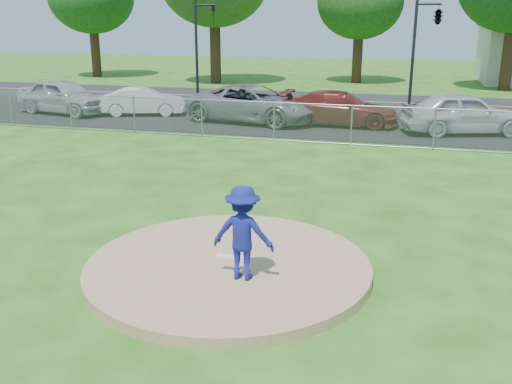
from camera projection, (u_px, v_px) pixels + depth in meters
ground at (316, 155)px, 20.10m from camera, size 120.00×120.00×0.00m
pitchers_mound at (228, 267)px, 10.85m from camera, size 5.40×5.40×0.20m
pitching_rubber at (231, 257)px, 11.00m from camera, size 0.60×0.15×0.04m
chain_link_fence at (325, 124)px, 21.72m from camera, size 40.00×0.06×1.50m
parking_lot at (339, 123)px, 26.09m from camera, size 50.00×8.00×0.01m
street at (356, 101)px, 33.01m from camera, size 60.00×7.00×0.01m
traffic_signal_left at (200, 41)px, 32.39m from camera, size 1.28×0.20×5.60m
traffic_signal_center at (436, 18)px, 28.81m from camera, size 1.42×2.48×5.60m
pitcher at (243, 233)px, 9.93m from camera, size 1.10×0.64×1.70m
traffic_cone at (224, 113)px, 26.55m from camera, size 0.40×0.40×0.78m
parked_car_silver at (64, 96)px, 28.49m from camera, size 5.32×3.03×1.71m
parked_car_white at (143, 101)px, 28.12m from camera, size 4.30×2.62×1.34m
parked_car_gray at (253, 104)px, 26.20m from camera, size 6.48×3.91×1.68m
parked_car_darkred at (340, 108)px, 25.41m from camera, size 5.21×2.16×1.51m
parked_car_pearl at (464, 113)px, 23.51m from camera, size 5.39×3.35×1.71m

